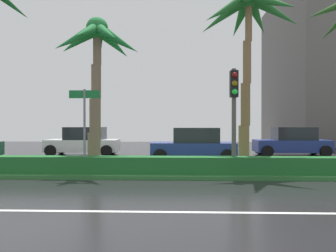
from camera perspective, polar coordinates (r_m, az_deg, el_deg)
The scene contains 11 objects.
ground_plane at distance 14.68m, azimuth -10.63°, elevation -7.34°, with size 90.00×42.00×0.10m, color black.
near_lane_divider_stripe at distance 8.10m, azimuth -21.84°, elevation -13.37°, with size 81.00×0.14×0.01m, color white.
median_strip at distance 13.70m, azimuth -11.55°, elevation -7.38°, with size 85.50×4.00×0.15m, color #2D6B33.
median_hedge at distance 12.30m, azimuth -13.09°, elevation -6.50°, with size 76.50×0.70×0.60m.
palm_tree_centre_left at distance 14.25m, azimuth -12.16°, elevation 12.63°, with size 3.70×3.79×6.15m.
palm_tree_centre at distance 14.41m, azimuth 13.62°, elevation 17.32°, with size 4.21×4.43×7.37m.
traffic_signal_median_right at distance 12.21m, azimuth 11.29°, elevation 4.22°, with size 0.28×0.43×3.76m.
street_name_sign at distance 12.10m, azimuth -14.17°, elevation 1.11°, with size 1.10×0.08×3.00m.
car_in_traffic_second at distance 20.86m, azimuth -14.31°, elevation -2.64°, with size 4.30×2.02×1.72m.
car_in_traffic_third at distance 17.16m, azimuth 4.49°, elevation -3.28°, with size 4.30×2.02×1.72m.
car_in_traffic_fourth at distance 21.19m, azimuth 20.56°, elevation -2.60°, with size 4.30×2.02×1.72m.
Camera 1 is at (3.19, -5.19, 1.93)m, focal length 35.43 mm.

